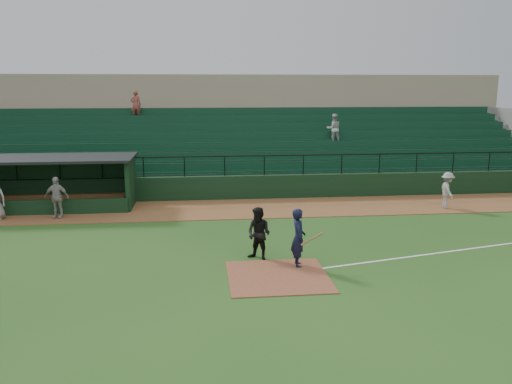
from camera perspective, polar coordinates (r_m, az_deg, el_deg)
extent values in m
plane|color=#264F19|center=(16.89, 1.89, -8.02)|extent=(90.00, 90.00, 0.00)
cube|color=brown|center=(24.52, -0.77, -1.79)|extent=(40.00, 4.00, 0.03)
cube|color=brown|center=(15.96, 2.40, -9.16)|extent=(3.00, 3.00, 0.03)
cube|color=white|center=(20.62, 24.06, -5.40)|extent=(17.49, 4.44, 0.01)
cube|color=black|center=(26.54, -1.24, 0.52)|extent=(36.00, 0.35, 1.20)
cylinder|color=black|center=(26.29, -1.25, 3.94)|extent=(36.00, 0.06, 0.06)
cube|color=slate|center=(31.18, -2.05, 4.38)|extent=(36.00, 9.00, 3.60)
cube|color=#0F3722|center=(30.63, -1.98, 5.10)|extent=(34.56, 8.00, 4.05)
cube|color=gray|center=(37.51, -2.82, 7.71)|extent=(38.00, 3.00, 6.40)
cube|color=slate|center=(35.49, -2.62, 8.31)|extent=(36.00, 2.00, 0.20)
imported|color=#B5B5B5|center=(31.80, 8.46, 6.82)|extent=(0.86, 0.67, 1.77)
imported|color=brown|center=(33.89, -12.94, 9.22)|extent=(0.65, 0.42, 1.77)
cube|color=black|center=(27.57, -21.91, 1.26)|extent=(8.50, 0.20, 2.30)
cube|color=black|center=(25.46, -13.44, 1.00)|extent=(0.20, 2.60, 2.30)
cube|color=black|center=(26.16, -22.86, 3.37)|extent=(8.90, 3.20, 0.12)
cube|color=olive|center=(27.35, -21.99, -0.74)|extent=(7.65, 0.40, 0.50)
cube|color=black|center=(25.22, -23.35, -1.59)|extent=(8.50, 0.12, 0.70)
imported|color=black|center=(16.62, 4.63, -4.98)|extent=(0.46, 0.69, 1.87)
cylinder|color=olive|center=(16.51, 6.13, -5.08)|extent=(0.79, 0.34, 0.35)
imported|color=black|center=(17.21, 0.32, -4.57)|extent=(1.08, 1.05, 1.76)
imported|color=#9C9692|center=(25.94, 20.09, 0.18)|extent=(0.73, 1.15, 1.69)
imported|color=#A09B96|center=(24.13, -20.87, -0.54)|extent=(1.10, 0.57, 1.80)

